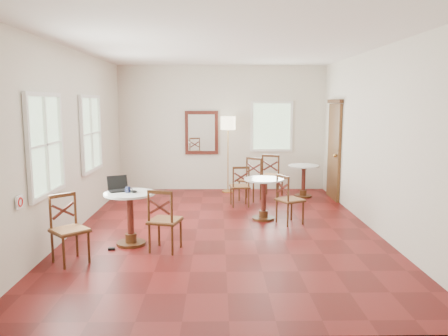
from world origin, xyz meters
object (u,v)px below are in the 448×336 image
chair_mid_a (240,186)px  water_glass (126,190)px  laptop (119,187)px  cafe_table_back (304,177)px  chair_back_b (251,179)px  chair_mid_b (289,199)px  cafe_table_mid (264,194)px  chair_near_b (69,229)px  power_adapter (112,249)px  floor_lamp (228,128)px  mouse (134,192)px  chair_near_a (164,220)px  cafe_table_near (130,213)px  chair_back_a (272,176)px  navy_mug (128,190)px

chair_mid_a → water_glass: 3.14m
laptop → cafe_table_back: bearing=16.2°
chair_back_b → chair_mid_b: bearing=-43.0°
cafe_table_mid → chair_near_b: 3.56m
cafe_table_mid → chair_back_b: (-0.12, 1.63, -0.01)m
laptop → water_glass: size_ratio=4.38×
cafe_table_mid → power_adapter: bearing=-144.6°
floor_lamp → power_adapter: bearing=-112.9°
cafe_table_mid → cafe_table_back: size_ratio=1.05×
laptop → mouse: bearing=-60.5°
chair_near_a → power_adapter: chair_near_a is taller
chair_near_a → cafe_table_near: bearing=-12.7°
chair_mid_b → power_adapter: 3.15m
chair_mid_b → floor_lamp: floor_lamp is taller
cafe_table_back → water_glass: size_ratio=8.18×
chair_near_b → chair_back_a: size_ratio=0.93×
chair_near_b → floor_lamp: bearing=21.4°
chair_mid_a → chair_back_a: (0.78, 0.92, 0.07)m
water_glass → cafe_table_near: bearing=59.2°
chair_mid_a → chair_back_b: 0.65m
floor_lamp → chair_mid_b: bearing=-70.4°
cafe_table_back → chair_back_a: (-0.71, 0.01, 0.04)m
laptop → cafe_table_near: bearing=-65.0°
chair_near_b → chair_near_a: bearing=-23.5°
chair_mid_a → mouse: bearing=49.3°
chair_mid_b → cafe_table_back: bearing=-44.9°
chair_back_b → navy_mug: size_ratio=8.65×
floor_lamp → power_adapter: 4.82m
chair_near_b → mouse: chair_near_b is taller
chair_back_a → floor_lamp: 1.54m
chair_back_a → laptop: size_ratio=2.53×
laptop → chair_mid_a: bearing=23.0°
cafe_table_back → floor_lamp: floor_lamp is taller
chair_near_a → water_glass: chair_near_a is taller
chair_mid_b → mouse: size_ratio=8.48×
chair_mid_a → chair_back_a: chair_back_a is taller
mouse → power_adapter: bearing=-149.5°
cafe_table_mid → laptop: (-2.34, -1.29, 0.39)m
chair_mid_a → mouse: size_ratio=8.19×
laptop → cafe_table_mid: bearing=1.8°
cafe_table_near → cafe_table_mid: bearing=33.9°
cafe_table_back → floor_lamp: size_ratio=0.40×
mouse → laptop: bearing=140.7°
floor_lamp → water_glass: size_ratio=20.33×
cafe_table_back → chair_back_a: 0.71m
chair_near_b → laptop: (0.48, 0.88, 0.40)m
mouse → navy_mug: 0.10m
cafe_table_near → laptop: size_ratio=2.07×
chair_near_b → cafe_table_mid: bearing=-5.7°
power_adapter → cafe_table_back: bearing=46.3°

